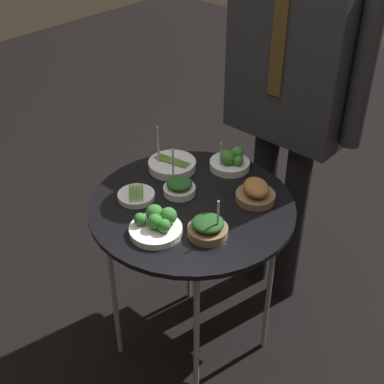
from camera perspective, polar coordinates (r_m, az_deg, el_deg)
ground_plane at (r=2.37m, az=-0.00°, el=-16.27°), size 8.00×8.00×0.00m
serving_cart at (r=1.87m, az=-0.00°, el=-2.58°), size 0.71×0.71×0.76m
bowl_asparagus_mid_right at (r=1.87m, az=-5.97°, el=-0.38°), size 0.13×0.13×0.03m
bowl_spinach_front_left at (r=1.87m, az=-1.36°, el=0.56°), size 0.11×0.11×0.17m
bowl_spinach_back_right at (r=1.69m, az=1.71°, el=-3.83°), size 0.13×0.13×0.15m
bowl_roast_front_center at (r=1.85m, az=6.81°, el=-0.05°), size 0.14×0.14×0.08m
bowl_asparagus_near_rim at (r=2.02m, az=-2.15°, el=2.92°), size 0.18×0.18×0.18m
bowl_broccoli_mid_left at (r=2.02m, az=4.11°, el=3.26°), size 0.15×0.15×0.12m
bowl_broccoli_far_rim at (r=1.70m, az=-3.76°, el=-3.45°), size 0.17×0.17×0.08m
waiter_figure at (r=2.07m, az=10.64°, el=11.96°), size 0.62×0.23×1.67m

